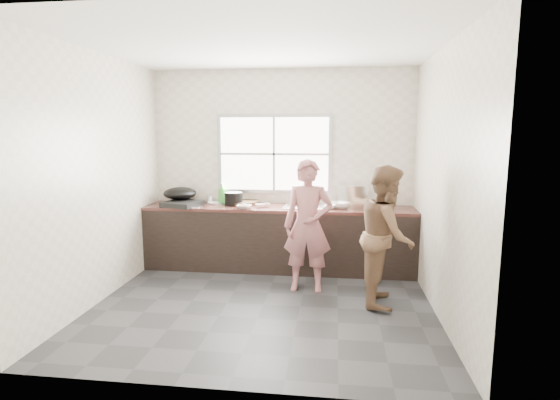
# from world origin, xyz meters

# --- Properties ---
(floor) EXTENTS (3.60, 3.20, 0.01)m
(floor) POSITION_xyz_m (0.00, 0.00, -0.01)
(floor) COLOR #2A2A2D
(floor) RESTS_ON ground
(ceiling) EXTENTS (3.60, 3.20, 0.01)m
(ceiling) POSITION_xyz_m (0.00, 0.00, 2.71)
(ceiling) COLOR silver
(ceiling) RESTS_ON wall_back
(wall_back) EXTENTS (3.60, 0.01, 2.70)m
(wall_back) POSITION_xyz_m (0.00, 1.60, 1.35)
(wall_back) COLOR beige
(wall_back) RESTS_ON ground
(wall_left) EXTENTS (0.01, 3.20, 2.70)m
(wall_left) POSITION_xyz_m (-1.80, 0.00, 1.35)
(wall_left) COLOR beige
(wall_left) RESTS_ON ground
(wall_right) EXTENTS (0.01, 3.20, 2.70)m
(wall_right) POSITION_xyz_m (1.80, 0.00, 1.35)
(wall_right) COLOR beige
(wall_right) RESTS_ON ground
(wall_front) EXTENTS (3.60, 0.01, 2.70)m
(wall_front) POSITION_xyz_m (0.00, -1.60, 1.35)
(wall_front) COLOR silver
(wall_front) RESTS_ON ground
(cabinet) EXTENTS (3.60, 0.62, 0.82)m
(cabinet) POSITION_xyz_m (0.00, 1.29, 0.41)
(cabinet) COLOR black
(cabinet) RESTS_ON floor
(countertop) EXTENTS (3.60, 0.64, 0.04)m
(countertop) POSITION_xyz_m (0.00, 1.29, 0.84)
(countertop) COLOR #3C1E18
(countertop) RESTS_ON cabinet
(sink) EXTENTS (0.55, 0.45, 0.02)m
(sink) POSITION_xyz_m (0.35, 1.29, 0.86)
(sink) COLOR silver
(sink) RESTS_ON countertop
(faucet) EXTENTS (0.02, 0.02, 0.30)m
(faucet) POSITION_xyz_m (0.35, 1.49, 1.01)
(faucet) COLOR silver
(faucet) RESTS_ON countertop
(window_frame) EXTENTS (1.60, 0.05, 1.10)m
(window_frame) POSITION_xyz_m (-0.10, 1.59, 1.55)
(window_frame) COLOR #9EA0A5
(window_frame) RESTS_ON wall_back
(window_glazing) EXTENTS (1.50, 0.01, 1.00)m
(window_glazing) POSITION_xyz_m (-0.10, 1.57, 1.55)
(window_glazing) COLOR white
(window_glazing) RESTS_ON window_frame
(woman) EXTENTS (0.54, 0.36, 1.44)m
(woman) POSITION_xyz_m (0.44, 0.53, 0.72)
(woman) COLOR #AE6869
(woman) RESTS_ON floor
(person_side) EXTENTS (0.64, 0.79, 1.51)m
(person_side) POSITION_xyz_m (1.31, 0.24, 0.75)
(person_side) COLOR brown
(person_side) RESTS_ON floor
(cutting_board) EXTENTS (0.49, 0.49, 0.04)m
(cutting_board) POSITION_xyz_m (-0.52, 1.44, 0.88)
(cutting_board) COLOR black
(cutting_board) RESTS_ON countertop
(cleaver) EXTENTS (0.22, 0.20, 0.01)m
(cleaver) POSITION_xyz_m (-0.21, 1.23, 0.90)
(cleaver) COLOR silver
(cleaver) RESTS_ON cutting_board
(bowl_mince) EXTENTS (0.21, 0.21, 0.05)m
(bowl_mince) POSITION_xyz_m (-0.43, 1.08, 0.88)
(bowl_mince) COLOR silver
(bowl_mince) RESTS_ON countertop
(bowl_crabs) EXTENTS (0.21, 0.21, 0.06)m
(bowl_crabs) POSITION_xyz_m (0.82, 1.28, 0.89)
(bowl_crabs) COLOR silver
(bowl_crabs) RESTS_ON countertop
(bowl_held) EXTENTS (0.22, 0.22, 0.06)m
(bowl_held) POSITION_xyz_m (0.68, 1.21, 0.89)
(bowl_held) COLOR white
(bowl_held) RESTS_ON countertop
(black_pot) EXTENTS (0.26, 0.26, 0.18)m
(black_pot) POSITION_xyz_m (-0.63, 1.35, 0.95)
(black_pot) COLOR black
(black_pot) RESTS_ON countertop
(plate_food) EXTENTS (0.24, 0.24, 0.02)m
(plate_food) POSITION_xyz_m (-0.94, 1.47, 0.87)
(plate_food) COLOR white
(plate_food) RESTS_ON countertop
(bottle_green) EXTENTS (0.14, 0.14, 0.29)m
(bottle_green) POSITION_xyz_m (-0.83, 1.47, 1.00)
(bottle_green) COLOR green
(bottle_green) RESTS_ON countertop
(bottle_brown_tall) EXTENTS (0.10, 0.10, 0.18)m
(bottle_brown_tall) POSITION_xyz_m (-0.84, 1.52, 0.95)
(bottle_brown_tall) COLOR #501D14
(bottle_brown_tall) RESTS_ON countertop
(bottle_brown_short) EXTENTS (0.14, 0.14, 0.15)m
(bottle_brown_short) POSITION_xyz_m (-0.80, 1.52, 0.93)
(bottle_brown_short) COLOR #442911
(bottle_brown_short) RESTS_ON countertop
(glass_jar) EXTENTS (0.07, 0.07, 0.09)m
(glass_jar) POSITION_xyz_m (-1.02, 1.52, 0.91)
(glass_jar) COLOR white
(glass_jar) RESTS_ON countertop
(burner) EXTENTS (0.55, 0.55, 0.07)m
(burner) POSITION_xyz_m (-1.29, 1.17, 0.89)
(burner) COLOR black
(burner) RESTS_ON countertop
(wok) EXTENTS (0.60, 0.60, 0.17)m
(wok) POSITION_xyz_m (-1.40, 1.36, 1.01)
(wok) COLOR black
(wok) RESTS_ON burner
(dish_rack) EXTENTS (0.41, 0.30, 0.29)m
(dish_rack) POSITION_xyz_m (0.98, 1.42, 1.01)
(dish_rack) COLOR white
(dish_rack) RESTS_ON countertop
(pot_lid_left) EXTENTS (0.26, 0.26, 0.01)m
(pot_lid_left) POSITION_xyz_m (-1.13, 1.11, 0.87)
(pot_lid_left) COLOR silver
(pot_lid_left) RESTS_ON countertop
(pot_lid_right) EXTENTS (0.31, 0.31, 0.01)m
(pot_lid_right) POSITION_xyz_m (-0.87, 1.44, 0.87)
(pot_lid_right) COLOR silver
(pot_lid_right) RESTS_ON countertop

